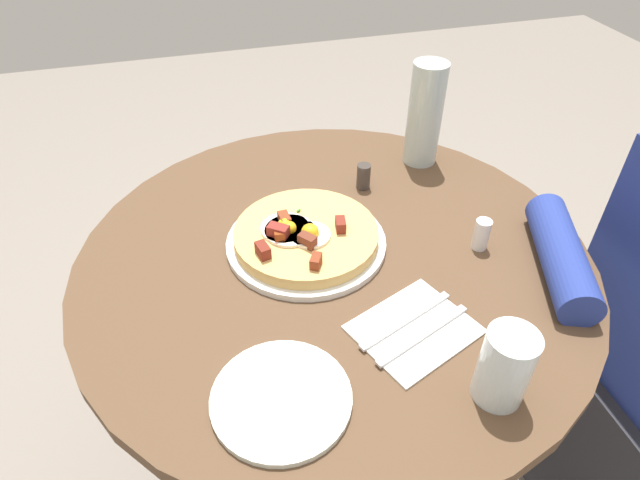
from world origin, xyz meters
TOP-DOWN VIEW (x-y plane):
  - ground_plane at (0.00, 0.00)m, footprint 6.00×6.00m
  - dining_table at (0.00, 0.00)m, footprint 0.90×0.90m
  - pizza_plate at (-0.03, -0.04)m, footprint 0.28×0.28m
  - breakfast_pizza at (-0.03, -0.05)m, footprint 0.26×0.26m
  - bread_plate at (0.27, -0.15)m, footprint 0.19×0.19m
  - napkin at (0.20, 0.06)m, footprint 0.19×0.21m
  - fork at (0.22, 0.07)m, footprint 0.08×0.17m
  - knife at (0.19, 0.06)m, footprint 0.08×0.17m
  - water_glass at (0.33, 0.13)m, footprint 0.07×0.07m
  - water_bottle at (-0.25, 0.27)m, footprint 0.07×0.07m
  - salt_shaker at (0.06, 0.25)m, footprint 0.03×0.03m
  - pepper_shaker at (-0.18, 0.12)m, footprint 0.03×0.03m

SIDE VIEW (x-z plane):
  - ground_plane at x=0.00m, z-range 0.00..0.00m
  - dining_table at x=0.00m, z-range 0.19..0.93m
  - napkin at x=0.20m, z-range 0.74..0.74m
  - bread_plate at x=0.27m, z-range 0.74..0.75m
  - pizza_plate at x=-0.03m, z-range 0.74..0.75m
  - fork at x=0.22m, z-range 0.74..0.75m
  - knife at x=0.19m, z-range 0.74..0.75m
  - breakfast_pizza at x=-0.03m, z-range 0.74..0.79m
  - pepper_shaker at x=-0.18m, z-range 0.74..0.79m
  - salt_shaker at x=0.06m, z-range 0.74..0.80m
  - water_glass at x=0.33m, z-range 0.74..0.86m
  - water_bottle at x=-0.25m, z-range 0.74..0.96m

